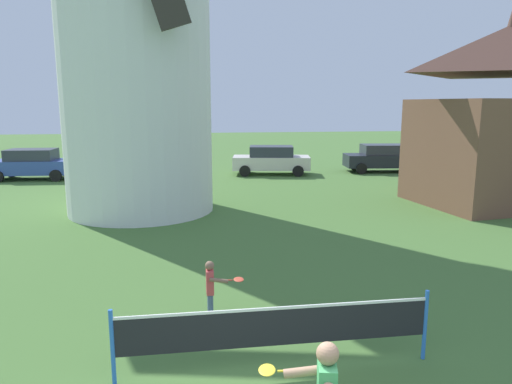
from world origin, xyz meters
TOP-DOWN VIEW (x-y plane):
  - tennis_net at (0.43, 1.98)m, footprint 4.61×0.06m
  - player_far at (-0.39, 3.79)m, footprint 0.67×0.45m
  - parked_car_blue at (-8.64, 21.16)m, footprint 4.21×2.07m
  - parked_car_mustard at (-2.86, 20.91)m, footprint 4.02×2.17m
  - parked_car_cream at (3.81, 21.09)m, footprint 4.40×2.42m
  - parked_car_black at (10.33, 21.15)m, footprint 4.48×2.24m
  - chapel at (11.19, 12.29)m, footprint 6.85×5.40m

SIDE VIEW (x-z plane):
  - player_far at x=-0.39m, z-range 0.08..1.17m
  - tennis_net at x=0.43m, z-range 0.13..1.23m
  - parked_car_mustard at x=-2.86m, z-range 0.03..1.59m
  - parked_car_blue at x=-8.64m, z-range 0.03..1.59m
  - parked_car_cream at x=3.81m, z-range 0.03..1.59m
  - parked_car_black at x=10.33m, z-range 0.03..1.59m
  - chapel at x=11.19m, z-range -0.52..7.08m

